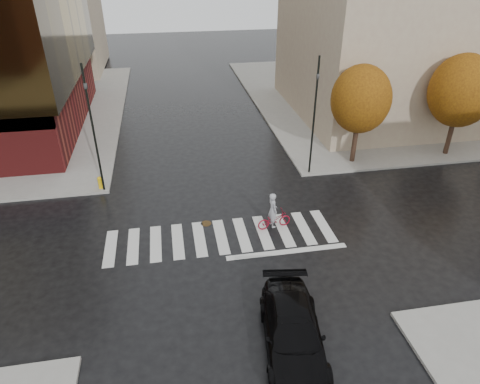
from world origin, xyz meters
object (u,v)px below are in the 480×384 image
object	(u,v)px
cyclist	(274,216)
fire_hydrant	(100,182)
sedan	(293,332)
traffic_light_nw	(92,122)
traffic_light_ne	(315,110)

from	to	relation	value
cyclist	fire_hydrant	bearing A→B (deg)	49.53
cyclist	fire_hydrant	size ratio (longest dim) A/B	2.65
sedan	traffic_light_nw	distance (m)	15.74
sedan	traffic_light_nw	world-z (taller)	traffic_light_nw
traffic_light_ne	fire_hydrant	distance (m)	13.62
traffic_light_nw	fire_hydrant	xyz separation A→B (m)	(-0.20, 0.20, -3.87)
sedan	fire_hydrant	world-z (taller)	sedan
cyclist	traffic_light_ne	xyz separation A→B (m)	(3.76, 5.47, 3.66)
traffic_light_nw	fire_hydrant	size ratio (longest dim) A/B	9.62
traffic_light_ne	sedan	bearing A→B (deg)	73.69
traffic_light_nw	traffic_light_ne	bearing A→B (deg)	111.31
cyclist	traffic_light_ne	world-z (taller)	traffic_light_ne
sedan	traffic_light_ne	size ratio (longest dim) A/B	0.71
sedan	fire_hydrant	distance (m)	15.58
sedan	cyclist	size ratio (longest dim) A/B	2.54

